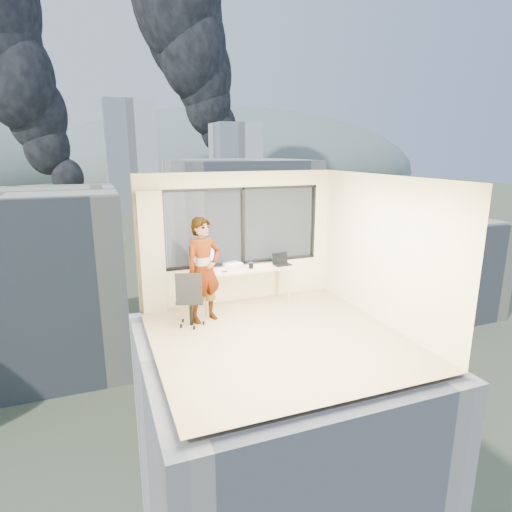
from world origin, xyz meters
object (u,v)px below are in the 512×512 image
monitor (202,258)px  handbag (277,257)px  desk (244,286)px  chair (191,297)px  laptop (282,260)px  game_console (233,265)px  person (204,270)px

monitor → handbag: size_ratio=1.86×
desk → chair: chair is taller
desk → laptop: bearing=-3.6°
chair → laptop: bearing=35.1°
game_console → desk: bearing=-63.9°
desk → handbag: bearing=15.9°
game_console → laptop: 1.00m
game_console → laptop: laptop is taller
chair → monitor: bearing=80.3°
game_console → chair: bearing=-157.4°
desk → monitor: size_ratio=3.49×
monitor → game_console: monitor is taller
monitor → game_console: bearing=2.2°
desk → person: bearing=-151.3°
monitor → laptop: bearing=-9.8°
chair → monitor: (0.41, 0.77, 0.49)m
desk → game_console: size_ratio=5.60×
laptop → handbag: 0.28m
monitor → laptop: size_ratio=1.45×
person → game_console: (0.76, 0.70, -0.15)m
chair → person: 0.53m
chair → handbag: 2.22m
desk → chair: size_ratio=1.75×
game_console → laptop: bearing=-29.9°
game_console → handbag: (0.97, 0.04, 0.07)m
desk → monitor: bearing=171.2°
monitor → person: bearing=-105.3°
monitor → laptop: 1.62m
person → handbag: (1.73, 0.74, -0.09)m
chair → desk: bearing=46.7°
game_console → person: bearing=-153.7°
monitor → chair: bearing=-121.7°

